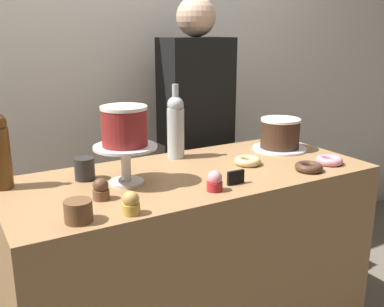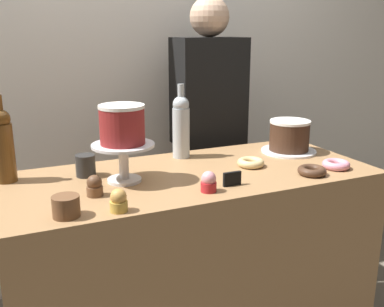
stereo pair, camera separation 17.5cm
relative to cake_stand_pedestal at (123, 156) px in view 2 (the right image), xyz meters
The scene contains 18 objects.
back_wall 0.97m from the cake_stand_pedestal, 72.75° to the left, with size 6.00×0.05×2.60m.
display_counter 0.61m from the cake_stand_pedestal, ahead, with size 1.46×0.63×0.89m.
cake_stand_pedestal is the anchor object (origin of this frame).
white_layer_cake 0.12m from the cake_stand_pedestal, ahead, with size 0.17×0.17×0.14m.
silver_serving_platter 0.82m from the cake_stand_pedestal, ahead, with size 0.25×0.25×0.01m.
chocolate_round_cake 0.82m from the cake_stand_pedestal, ahead, with size 0.18×0.18×0.14m.
wine_bottle_clear 0.39m from the cake_stand_pedestal, 34.07° to the left, with size 0.08×0.08×0.33m.
wine_bottle_amber 0.44m from the cake_stand_pedestal, 156.00° to the left, with size 0.08×0.08×0.33m.
cupcake_strawberry 0.34m from the cake_stand_pedestal, 43.40° to the right, with size 0.06×0.06×0.07m.
cupcake_chocolate 0.18m from the cake_stand_pedestal, 141.74° to the right, with size 0.06×0.06×0.07m.
cupcake_caramel 0.29m from the cake_stand_pedestal, 109.24° to the right, with size 0.06×0.06×0.07m.
donut_glazed 0.54m from the cake_stand_pedestal, ahead, with size 0.11×0.11×0.03m.
donut_chocolate 0.73m from the cake_stand_pedestal, 17.81° to the right, with size 0.11×0.11×0.03m.
donut_pink 0.86m from the cake_stand_pedestal, 13.14° to the right, with size 0.11×0.11×0.03m.
cookie_stack 0.36m from the cake_stand_pedestal, 135.54° to the right, with size 0.08×0.08×0.07m.
price_sign_chalkboard 0.41m from the cake_stand_pedestal, 30.88° to the right, with size 0.07×0.01×0.05m.
coffee_cup_ceramic 0.18m from the cake_stand_pedestal, 133.91° to the left, with size 0.08×0.08×0.08m.
barista_figure 0.83m from the cake_stand_pedestal, 41.32° to the left, with size 0.36×0.22×1.60m.
Camera 2 is at (-0.69, -1.54, 1.44)m, focal length 41.77 mm.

